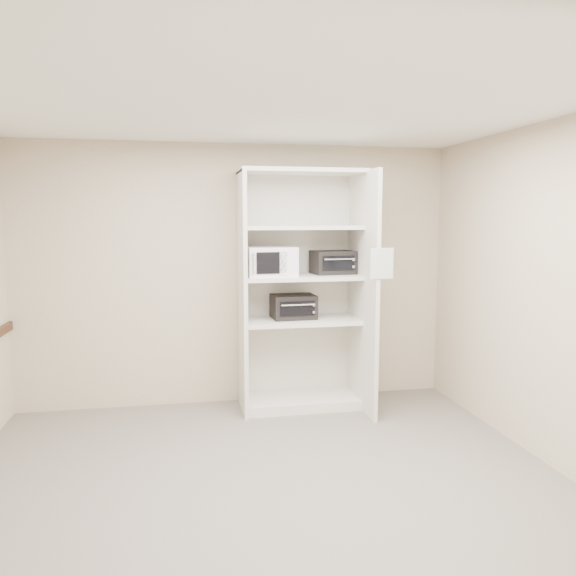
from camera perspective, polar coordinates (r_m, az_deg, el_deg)
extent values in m
cube|color=#625D54|center=(4.33, -2.22, -19.53)|extent=(4.50, 4.00, 0.01)
cube|color=white|center=(3.95, -2.41, 18.16)|extent=(4.50, 4.00, 0.01)
cube|color=beige|center=(5.89, -5.20, 1.31)|extent=(4.50, 0.02, 2.70)
cube|color=beige|center=(2.01, 6.31, -10.12)|extent=(4.50, 0.02, 2.70)
cube|color=beige|center=(4.80, 25.34, -0.68)|extent=(0.02, 4.00, 2.70)
cube|color=silver|center=(5.59, -4.65, -0.54)|extent=(0.04, 0.60, 2.40)
cube|color=silver|center=(5.70, 7.59, -0.43)|extent=(0.04, 0.90, 2.40)
cube|color=silver|center=(5.98, 0.75, -0.02)|extent=(1.24, 0.02, 2.40)
cube|color=silver|center=(5.97, 1.29, -11.38)|extent=(1.16, 0.56, 0.10)
cube|color=silver|center=(5.75, 1.32, -3.33)|extent=(1.16, 0.56, 0.04)
cube|color=silver|center=(5.69, 1.33, 1.13)|extent=(1.16, 0.56, 0.04)
cube|color=silver|center=(5.66, 1.35, 6.17)|extent=(1.16, 0.56, 0.04)
cube|color=silver|center=(5.68, 1.36, 11.73)|extent=(1.24, 0.60, 0.04)
cube|color=white|center=(5.58, -1.79, 2.72)|extent=(0.50, 0.39, 0.29)
cube|color=black|center=(5.82, 4.55, 2.62)|extent=(0.45, 0.36, 0.24)
cube|color=black|center=(5.76, 0.55, -1.90)|extent=(0.45, 0.35, 0.24)
cube|color=white|center=(5.25, 9.53, 2.47)|extent=(0.22, 0.02, 0.28)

